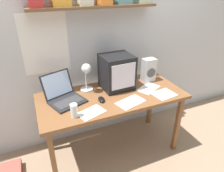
{
  "coord_description": "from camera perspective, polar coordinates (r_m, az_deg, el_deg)",
  "views": [
    {
      "loc": [
        -0.69,
        -1.62,
        1.76
      ],
      "look_at": [
        0.0,
        0.0,
        0.84
      ],
      "focal_mm": 32.0,
      "sensor_mm": 36.0,
      "label": 1
    }
  ],
  "objects": [
    {
      "name": "printed_handout",
      "position": [
        2.19,
        10.35,
        -0.64
      ],
      "size": [
        0.3,
        0.25,
        0.0
      ],
      "rotation": [
        0.0,
        0.0,
        0.47
      ],
      "color": "white",
      "rests_on": "corner_desk"
    },
    {
      "name": "ground_plane",
      "position": [
        2.49,
        0.0,
        -17.51
      ],
      "size": [
        12.0,
        12.0,
        0.0
      ],
      "primitive_type": "plane",
      "color": "#9C8065"
    },
    {
      "name": "back_wall",
      "position": [
        2.23,
        -4.83,
        15.79
      ],
      "size": [
        5.6,
        0.24,
        2.6
      ],
      "color": "silver",
      "rests_on": "ground_plane"
    },
    {
      "name": "open_notebook",
      "position": [
        2.11,
        14.63,
        -2.25
      ],
      "size": [
        0.24,
        0.21,
        0.0
      ],
      "rotation": [
        0.0,
        0.0,
        0.14
      ],
      "color": "white",
      "rests_on": "corner_desk"
    },
    {
      "name": "space_heater",
      "position": [
        2.3,
        10.43,
        4.5
      ],
      "size": [
        0.14,
        0.11,
        0.27
      ],
      "rotation": [
        0.0,
        0.0,
        0.01
      ],
      "color": "silver",
      "rests_on": "corner_desk"
    },
    {
      "name": "desk_lamp",
      "position": [
        2.01,
        -7.32,
        3.55
      ],
      "size": [
        0.13,
        0.18,
        0.32
      ],
      "rotation": [
        0.0,
        0.0,
        -0.09
      ],
      "color": "silver",
      "rests_on": "corner_desk"
    },
    {
      "name": "computer_mouse",
      "position": [
        1.93,
        -3.04,
        -3.83
      ],
      "size": [
        0.07,
        0.11,
        0.03
      ],
      "rotation": [
        0.0,
        0.0,
        -0.11
      ],
      "color": "black",
      "rests_on": "corner_desk"
    },
    {
      "name": "corner_desk",
      "position": [
        2.07,
        0.0,
        -4.19
      ],
      "size": [
        1.48,
        0.67,
        0.74
      ],
      "color": "brown",
      "rests_on": "ground_plane"
    },
    {
      "name": "loose_paper_near_monitor",
      "position": [
        1.92,
        5.35,
        -4.56
      ],
      "size": [
        0.31,
        0.23,
        0.0
      ],
      "rotation": [
        0.0,
        0.0,
        0.29
      ],
      "color": "white",
      "rests_on": "corner_desk"
    },
    {
      "name": "laptop",
      "position": [
        1.97,
        -13.79,
        -2.26
      ],
      "size": [
        0.4,
        0.41,
        0.26
      ],
      "rotation": [
        0.0,
        0.0,
        0.36
      ],
      "color": "#232326",
      "rests_on": "corner_desk"
    },
    {
      "name": "crt_monitor",
      "position": [
        2.1,
        1.4,
        4.02
      ],
      "size": [
        0.33,
        0.31,
        0.36
      ],
      "rotation": [
        0.0,
        0.0,
        0.04
      ],
      "color": "black",
      "rests_on": "corner_desk"
    },
    {
      "name": "loose_paper_near_laptop",
      "position": [
        1.77,
        -5.91,
        -7.53
      ],
      "size": [
        0.27,
        0.21,
        0.0
      ],
      "rotation": [
        0.0,
        0.0,
        0.33
      ],
      "color": "white",
      "rests_on": "corner_desk"
    },
    {
      "name": "juice_glass",
      "position": [
        1.71,
        -10.76,
        -7.12
      ],
      "size": [
        0.06,
        0.06,
        0.12
      ],
      "color": "white",
      "rests_on": "corner_desk"
    }
  ]
}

